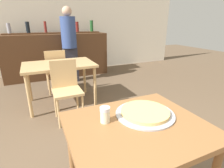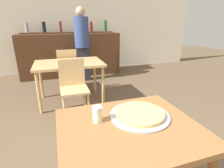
{
  "view_description": "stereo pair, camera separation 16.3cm",
  "coord_description": "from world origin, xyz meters",
  "px_view_note": "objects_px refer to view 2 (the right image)",
  "views": [
    {
      "loc": [
        -0.57,
        -0.85,
        1.41
      ],
      "look_at": [
        0.06,
        0.55,
        0.86
      ],
      "focal_mm": 28.0,
      "sensor_mm": 36.0,
      "label": 1
    },
    {
      "loc": [
        -0.42,
        -0.91,
        1.41
      ],
      "look_at": [
        0.06,
        0.55,
        0.86
      ],
      "focal_mm": 28.0,
      "sensor_mm": 36.0,
      "label": 2
    }
  ],
  "objects_px": {
    "chair_far_side_back": "(67,67)",
    "chair_far_side_front": "(73,84)",
    "cheese_shaker": "(97,114)",
    "person_standing": "(82,42)",
    "pizza_tray": "(140,114)"
  },
  "relations": [
    {
      "from": "pizza_tray",
      "to": "chair_far_side_front",
      "type": "bearing_deg",
      "value": 101.97
    },
    {
      "from": "chair_far_side_front",
      "to": "cheese_shaker",
      "type": "relative_size",
      "value": 7.96
    },
    {
      "from": "chair_far_side_back",
      "to": "pizza_tray",
      "type": "relative_size",
      "value": 2.05
    },
    {
      "from": "chair_far_side_back",
      "to": "person_standing",
      "type": "distance_m",
      "value": 0.85
    },
    {
      "from": "chair_far_side_back",
      "to": "cheese_shaker",
      "type": "bearing_deg",
      "value": 90.34
    },
    {
      "from": "chair_far_side_back",
      "to": "cheese_shaker",
      "type": "height_order",
      "value": "chair_far_side_back"
    },
    {
      "from": "cheese_shaker",
      "to": "pizza_tray",
      "type": "bearing_deg",
      "value": -5.29
    },
    {
      "from": "chair_far_side_back",
      "to": "pizza_tray",
      "type": "distance_m",
      "value": 2.68
    },
    {
      "from": "chair_far_side_back",
      "to": "cheese_shaker",
      "type": "distance_m",
      "value": 2.63
    },
    {
      "from": "cheese_shaker",
      "to": "person_standing",
      "type": "height_order",
      "value": "person_standing"
    },
    {
      "from": "chair_far_side_back",
      "to": "person_standing",
      "type": "xyz_separation_m",
      "value": [
        0.43,
        0.6,
        0.42
      ]
    },
    {
      "from": "chair_far_side_back",
      "to": "chair_far_side_front",
      "type": "bearing_deg",
      "value": 90.0
    },
    {
      "from": "pizza_tray",
      "to": "person_standing",
      "type": "xyz_separation_m",
      "value": [
        0.11,
        3.25,
        0.17
      ]
    },
    {
      "from": "chair_far_side_front",
      "to": "cheese_shaker",
      "type": "height_order",
      "value": "chair_far_side_front"
    },
    {
      "from": "chair_far_side_back",
      "to": "person_standing",
      "type": "relative_size",
      "value": 0.51
    }
  ]
}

